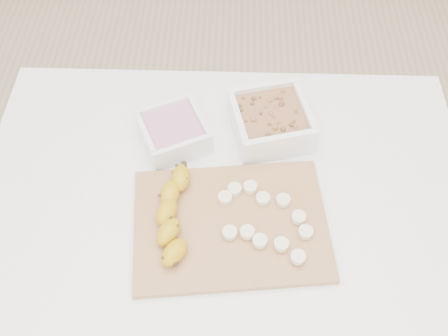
{
  "coord_description": "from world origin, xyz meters",
  "views": [
    {
      "loc": [
        0.02,
        -0.51,
        1.6
      ],
      "look_at": [
        0.0,
        0.03,
        0.81
      ],
      "focal_mm": 40.0,
      "sensor_mm": 36.0,
      "label": 1
    }
  ],
  "objects_px": {
    "bowl_yogurt": "(174,132)",
    "cutting_board": "(231,225)",
    "bowl_granola": "(271,121)",
    "banana": "(174,216)",
    "table": "(224,220)"
  },
  "relations": [
    {
      "from": "banana",
      "to": "bowl_yogurt",
      "type": "bearing_deg",
      "value": 106.02
    },
    {
      "from": "bowl_granola",
      "to": "banana",
      "type": "xyz_separation_m",
      "value": [
        -0.19,
        -0.23,
        -0.0
      ]
    },
    {
      "from": "bowl_granola",
      "to": "banana",
      "type": "distance_m",
      "value": 0.3
    },
    {
      "from": "bowl_yogurt",
      "to": "cutting_board",
      "type": "bearing_deg",
      "value": -58.6
    },
    {
      "from": "cutting_board",
      "to": "banana",
      "type": "xyz_separation_m",
      "value": [
        -0.11,
        0.0,
        0.03
      ]
    },
    {
      "from": "table",
      "to": "bowl_granola",
      "type": "xyz_separation_m",
      "value": [
        0.09,
        0.17,
        0.13
      ]
    },
    {
      "from": "table",
      "to": "cutting_board",
      "type": "bearing_deg",
      "value": -76.57
    },
    {
      "from": "cutting_board",
      "to": "table",
      "type": "bearing_deg",
      "value": 103.43
    },
    {
      "from": "bowl_yogurt",
      "to": "cutting_board",
      "type": "relative_size",
      "value": 0.47
    },
    {
      "from": "cutting_board",
      "to": "banana",
      "type": "relative_size",
      "value": 1.75
    },
    {
      "from": "table",
      "to": "bowl_yogurt",
      "type": "height_order",
      "value": "bowl_yogurt"
    },
    {
      "from": "table",
      "to": "banana",
      "type": "relative_size",
      "value": 4.77
    },
    {
      "from": "bowl_yogurt",
      "to": "bowl_granola",
      "type": "distance_m",
      "value": 0.21
    },
    {
      "from": "bowl_granola",
      "to": "cutting_board",
      "type": "bearing_deg",
      "value": -108.7
    },
    {
      "from": "table",
      "to": "banana",
      "type": "distance_m",
      "value": 0.17
    }
  ]
}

